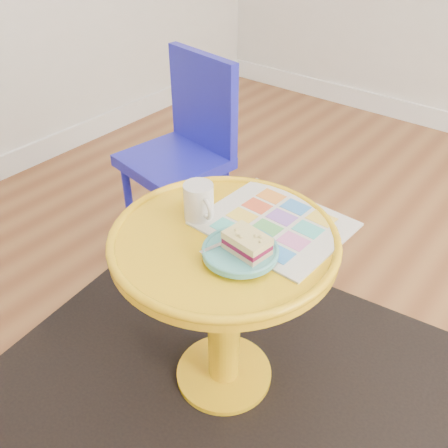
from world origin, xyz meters
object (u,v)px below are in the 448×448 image
Objects in this scene: plate at (240,252)px; mug at (199,201)px; chair at (186,145)px; side_table at (224,283)px; newspaper at (274,224)px.

mug is at bearing 160.80° from plate.
chair is 0.81m from plate.
newspaper is at bearing 60.80° from side_table.
chair is 7.17× the size of mug.
chair is 4.29× the size of plate.
chair is at bearing 159.54° from mug.
newspaper is 3.26× the size of mug.
chair is at bearing 141.57° from plate.
side_table is 0.21m from newspaper.
mug is (0.45, -0.44, 0.16)m from chair.
side_table is at bearing -30.83° from chair.
plate is at bearing -26.30° from side_table.
chair reaches higher than mug.
side_table is at bearing 10.63° from mug.
chair is 2.20× the size of newspaper.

